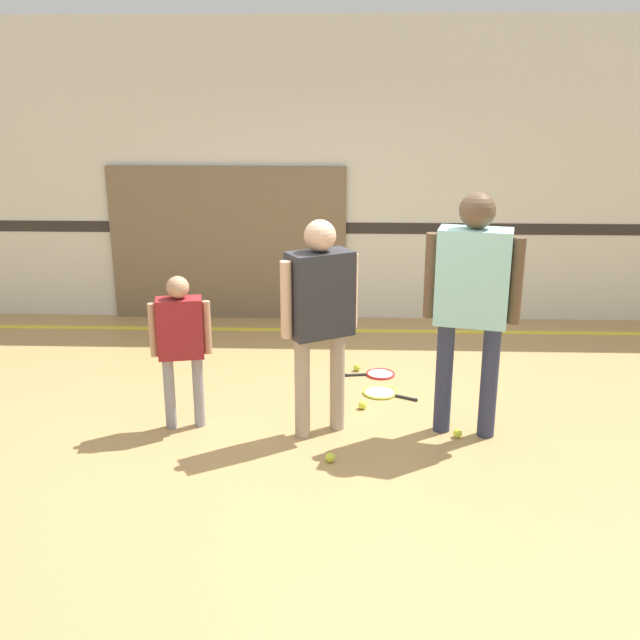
% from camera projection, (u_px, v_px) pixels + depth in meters
% --- Properties ---
extents(ground_plane, '(16.00, 16.00, 0.00)m').
position_uv_depth(ground_plane, '(310.00, 429.00, 5.36)').
color(ground_plane, tan).
extents(wall_back, '(16.00, 0.07, 3.20)m').
position_uv_depth(wall_back, '(322.00, 175.00, 7.66)').
color(wall_back, silver).
rests_on(wall_back, ground_plane).
extents(wall_panel, '(2.60, 0.05, 1.69)m').
position_uv_depth(wall_panel, '(228.00, 244.00, 7.86)').
color(wall_panel, '#756047').
rests_on(wall_panel, ground_plane).
extents(floor_stripe, '(14.40, 0.10, 0.01)m').
position_uv_depth(floor_stripe, '(321.00, 330.00, 7.64)').
color(floor_stripe, yellow).
rests_on(floor_stripe, ground_plane).
extents(person_instructor, '(0.54, 0.44, 1.59)m').
position_uv_depth(person_instructor, '(320.00, 305.00, 5.03)').
color(person_instructor, tan).
rests_on(person_instructor, ground_plane).
extents(person_student_left, '(0.44, 0.24, 1.17)m').
position_uv_depth(person_student_left, '(181.00, 336.00, 5.20)').
color(person_student_left, gray).
rests_on(person_student_left, ground_plane).
extents(person_student_right, '(0.66, 0.38, 1.78)m').
position_uv_depth(person_student_right, '(472.00, 290.00, 4.98)').
color(person_student_right, '#2D334C').
rests_on(person_student_right, ground_plane).
extents(racket_spare_on_floor, '(0.47, 0.30, 0.03)m').
position_uv_depth(racket_spare_on_floor, '(378.00, 374.00, 6.41)').
color(racket_spare_on_floor, red).
rests_on(racket_spare_on_floor, ground_plane).
extents(racket_second_spare, '(0.50, 0.39, 0.03)m').
position_uv_depth(racket_second_spare, '(382.00, 393.00, 6.00)').
color(racket_second_spare, '#C6D838').
rests_on(racket_second_spare, ground_plane).
extents(tennis_ball_near_instructor, '(0.07, 0.07, 0.07)m').
position_uv_depth(tennis_ball_near_instructor, '(330.00, 458.00, 4.87)').
color(tennis_ball_near_instructor, '#CCE038').
rests_on(tennis_ball_near_instructor, ground_plane).
extents(tennis_ball_by_spare_racket, '(0.07, 0.07, 0.07)m').
position_uv_depth(tennis_ball_by_spare_racket, '(357.00, 367.00, 6.50)').
color(tennis_ball_by_spare_racket, '#CCE038').
rests_on(tennis_ball_by_spare_racket, ground_plane).
extents(tennis_ball_stray_left, '(0.07, 0.07, 0.07)m').
position_uv_depth(tennis_ball_stray_left, '(458.00, 433.00, 5.22)').
color(tennis_ball_stray_left, '#CCE038').
rests_on(tennis_ball_stray_left, ground_plane).
extents(tennis_ball_stray_right, '(0.07, 0.07, 0.07)m').
position_uv_depth(tennis_ball_stray_right, '(363.00, 405.00, 5.71)').
color(tennis_ball_stray_right, '#CCE038').
rests_on(tennis_ball_stray_right, ground_plane).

